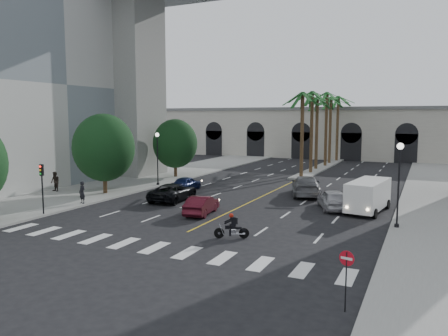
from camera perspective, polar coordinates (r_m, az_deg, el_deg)
ground at (r=25.03m, az=-7.12°, el=-9.38°), size 140.00×140.00×0.00m
sidewalk_left at (r=45.51m, az=-13.09°, el=-2.11°), size 8.00×100.00×0.15m
median at (r=60.11m, az=12.51°, el=0.04°), size 2.00×24.00×0.20m
building_left at (r=51.44m, az=-26.28°, el=9.81°), size 16.50×32.50×20.60m
pier_building at (r=76.46m, az=15.38°, el=4.48°), size 71.00×10.50×8.50m
palm_a at (r=50.05m, az=10.25°, el=9.10°), size 3.20×3.20×10.30m
palm_b at (r=53.91m, az=11.46°, el=9.19°), size 3.20×3.20×10.60m
palm_c at (r=57.85m, az=12.11°, el=8.54°), size 3.20×3.20×10.10m
palm_d at (r=61.71m, az=13.29°, el=9.07°), size 3.20×3.20×10.90m
palm_e at (r=65.65m, az=13.79°, el=8.50°), size 3.20×3.20×10.40m
palm_f at (r=69.53m, az=14.69°, el=8.59°), size 3.20×3.20×10.70m
street_tree_mid at (r=39.95m, az=-15.41°, el=2.58°), size 5.44×5.44×7.21m
street_tree_far at (r=49.69m, az=-6.39°, el=3.19°), size 5.04×5.04×6.68m
lamp_post_left_far at (r=43.84m, az=-8.68°, el=1.80°), size 0.40×0.40×5.35m
lamp_post_right at (r=28.60m, az=21.88°, el=-1.20°), size 0.40×0.40×5.35m
traffic_signal_far at (r=32.86m, az=-22.68°, el=-1.52°), size 0.25×0.18×3.65m
motorcycle_rider at (r=25.14m, az=1.14°, el=-7.70°), size 1.89×0.90×1.46m
car_a at (r=33.80m, az=14.04°, el=-3.98°), size 3.43×4.85×1.53m
car_b at (r=31.21m, az=-2.94°, el=-4.84°), size 2.01×4.24×1.34m
car_c at (r=36.36m, az=-6.65°, el=-3.14°), size 2.70×5.33×1.44m
car_d at (r=39.22m, az=10.66°, el=-2.29°), size 4.00×6.36×1.72m
car_e at (r=41.38m, az=-4.96°, el=-2.00°), size 1.78×4.00×1.33m
cargo_van at (r=33.44m, az=18.30°, el=-3.32°), size 2.79×5.65×2.31m
pedestrian_a at (r=36.01m, az=-18.04°, el=-3.05°), size 0.71×0.55×1.74m
pedestrian_b at (r=42.60m, az=-21.19°, el=-1.66°), size 1.00×0.86×1.80m
do_not_enter_sign at (r=16.34m, az=15.70°, el=-12.42°), size 0.54×0.15×2.24m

